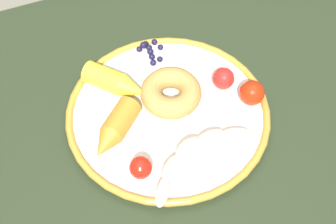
# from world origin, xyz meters

# --- Properties ---
(dining_table) EXTENTS (0.98, 0.79, 0.74)m
(dining_table) POSITION_xyz_m (0.00, 0.00, 0.64)
(dining_table) COLOR #25301C
(dining_table) RESTS_ON ground_plane
(plate) EXTENTS (0.33, 0.33, 0.02)m
(plate) POSITION_xyz_m (0.05, 0.04, 0.75)
(plate) COLOR silver
(plate) RESTS_ON dining_table
(banana) EXTENTS (0.19, 0.09, 0.03)m
(banana) POSITION_xyz_m (0.05, -0.05, 0.77)
(banana) COLOR #F8DEC0
(banana) RESTS_ON plate
(carrot_orange) EXTENTS (0.10, 0.10, 0.04)m
(carrot_orange) POSITION_xyz_m (-0.04, 0.03, 0.77)
(carrot_orange) COLOR orange
(carrot_orange) RESTS_ON plate
(carrot_yellow) EXTENTS (0.10, 0.11, 0.04)m
(carrot_yellow) POSITION_xyz_m (-0.01, 0.11, 0.77)
(carrot_yellow) COLOR yellow
(carrot_yellow) RESTS_ON plate
(donut) EXTENTS (0.12, 0.12, 0.03)m
(donut) POSITION_xyz_m (0.07, 0.06, 0.77)
(donut) COLOR #B78A45
(donut) RESTS_ON plate
(blueberry_pile) EXTENTS (0.05, 0.06, 0.02)m
(blueberry_pile) POSITION_xyz_m (0.07, 0.17, 0.76)
(blueberry_pile) COLOR #191638
(blueberry_pile) RESTS_ON plate
(tomato_near) EXTENTS (0.04, 0.04, 0.04)m
(tomato_near) POSITION_xyz_m (0.16, 0.05, 0.77)
(tomato_near) COLOR red
(tomato_near) RESTS_ON plate
(tomato_mid) EXTENTS (0.03, 0.03, 0.03)m
(tomato_mid) POSITION_xyz_m (-0.03, -0.05, 0.77)
(tomato_mid) COLOR red
(tomato_mid) RESTS_ON plate
(tomato_far) EXTENTS (0.04, 0.04, 0.04)m
(tomato_far) POSITION_xyz_m (0.18, 0.01, 0.78)
(tomato_far) COLOR red
(tomato_far) RESTS_ON plate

